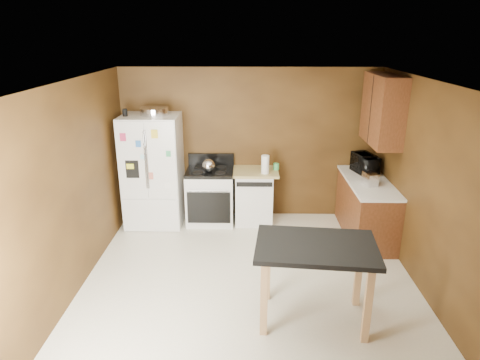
{
  "coord_description": "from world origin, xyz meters",
  "views": [
    {
      "loc": [
        -0.03,
        -4.66,
        3.01
      ],
      "look_at": [
        -0.13,
        0.85,
        1.11
      ],
      "focal_mm": 32.0,
      "sensor_mm": 36.0,
      "label": 1
    }
  ],
  "objects_px": {
    "paper_towel": "(265,164)",
    "toaster": "(370,179)",
    "dishwasher": "(254,196)",
    "pen_cup": "(125,113)",
    "island": "(316,256)",
    "green_canister": "(276,166)",
    "kettle": "(209,166)",
    "refrigerator": "(153,171)",
    "microwave": "(365,165)",
    "gas_range": "(210,195)",
    "roasting_pan": "(154,111)"
  },
  "relations": [
    {
      "from": "kettle",
      "to": "microwave",
      "type": "relative_size",
      "value": 0.43
    },
    {
      "from": "toaster",
      "to": "island",
      "type": "bearing_deg",
      "value": -131.31
    },
    {
      "from": "green_canister",
      "to": "island",
      "type": "bearing_deg",
      "value": -84.45
    },
    {
      "from": "roasting_pan",
      "to": "kettle",
      "type": "height_order",
      "value": "roasting_pan"
    },
    {
      "from": "toaster",
      "to": "dishwasher",
      "type": "distance_m",
      "value": 1.89
    },
    {
      "from": "dishwasher",
      "to": "island",
      "type": "bearing_deg",
      "value": -76.62
    },
    {
      "from": "paper_towel",
      "to": "refrigerator",
      "type": "xyz_separation_m",
      "value": [
        -1.8,
        0.05,
        -0.14
      ]
    },
    {
      "from": "pen_cup",
      "to": "dishwasher",
      "type": "distance_m",
      "value": 2.43
    },
    {
      "from": "toaster",
      "to": "refrigerator",
      "type": "height_order",
      "value": "refrigerator"
    },
    {
      "from": "kettle",
      "to": "dishwasher",
      "type": "height_order",
      "value": "kettle"
    },
    {
      "from": "toaster",
      "to": "refrigerator",
      "type": "distance_m",
      "value": 3.37
    },
    {
      "from": "paper_towel",
      "to": "toaster",
      "type": "distance_m",
      "value": 1.61
    },
    {
      "from": "green_canister",
      "to": "microwave",
      "type": "height_order",
      "value": "microwave"
    },
    {
      "from": "paper_towel",
      "to": "refrigerator",
      "type": "relative_size",
      "value": 0.16
    },
    {
      "from": "island",
      "to": "green_canister",
      "type": "bearing_deg",
      "value": 95.55
    },
    {
      "from": "green_canister",
      "to": "toaster",
      "type": "bearing_deg",
      "value": -28.82
    },
    {
      "from": "roasting_pan",
      "to": "gas_range",
      "type": "bearing_deg",
      "value": 0.47
    },
    {
      "from": "roasting_pan",
      "to": "pen_cup",
      "type": "height_order",
      "value": "same"
    },
    {
      "from": "paper_towel",
      "to": "toaster",
      "type": "height_order",
      "value": "paper_towel"
    },
    {
      "from": "microwave",
      "to": "dishwasher",
      "type": "height_order",
      "value": "microwave"
    },
    {
      "from": "roasting_pan",
      "to": "green_canister",
      "type": "distance_m",
      "value": 2.13
    },
    {
      "from": "gas_range",
      "to": "paper_towel",
      "type": "bearing_deg",
      "value": -7.29
    },
    {
      "from": "island",
      "to": "refrigerator",
      "type": "bearing_deg",
      "value": 131.88
    },
    {
      "from": "green_canister",
      "to": "toaster",
      "type": "xyz_separation_m",
      "value": [
        1.33,
        -0.73,
        0.05
      ]
    },
    {
      "from": "roasting_pan",
      "to": "dishwasher",
      "type": "height_order",
      "value": "roasting_pan"
    },
    {
      "from": "paper_towel",
      "to": "pen_cup",
      "type": "bearing_deg",
      "value": -179.46
    },
    {
      "from": "kettle",
      "to": "dishwasher",
      "type": "distance_m",
      "value": 0.92
    },
    {
      "from": "paper_towel",
      "to": "green_canister",
      "type": "xyz_separation_m",
      "value": [
        0.19,
        0.19,
        -0.09
      ]
    },
    {
      "from": "pen_cup",
      "to": "island",
      "type": "height_order",
      "value": "pen_cup"
    },
    {
      "from": "paper_towel",
      "to": "island",
      "type": "bearing_deg",
      "value": -79.71
    },
    {
      "from": "paper_towel",
      "to": "green_canister",
      "type": "bearing_deg",
      "value": 45.81
    },
    {
      "from": "microwave",
      "to": "roasting_pan",
      "type": "bearing_deg",
      "value": 73.03
    },
    {
      "from": "roasting_pan",
      "to": "pen_cup",
      "type": "xyz_separation_m",
      "value": [
        -0.42,
        -0.13,
        0.0
      ]
    },
    {
      "from": "refrigerator",
      "to": "gas_range",
      "type": "xyz_separation_m",
      "value": [
        0.91,
        0.06,
        -0.44
      ]
    },
    {
      "from": "green_canister",
      "to": "island",
      "type": "relative_size",
      "value": 0.08
    },
    {
      "from": "green_canister",
      "to": "island",
      "type": "distance_m",
      "value": 2.66
    },
    {
      "from": "pen_cup",
      "to": "island",
      "type": "bearing_deg",
      "value": -43.11
    },
    {
      "from": "refrigerator",
      "to": "gas_range",
      "type": "distance_m",
      "value": 1.01
    },
    {
      "from": "roasting_pan",
      "to": "microwave",
      "type": "relative_size",
      "value": 0.9
    },
    {
      "from": "microwave",
      "to": "toaster",
      "type": "bearing_deg",
      "value": 158.07
    },
    {
      "from": "toaster",
      "to": "gas_range",
      "type": "height_order",
      "value": "gas_range"
    },
    {
      "from": "kettle",
      "to": "island",
      "type": "height_order",
      "value": "kettle"
    },
    {
      "from": "green_canister",
      "to": "island",
      "type": "height_order",
      "value": "green_canister"
    },
    {
      "from": "pen_cup",
      "to": "roasting_pan",
      "type": "bearing_deg",
      "value": 16.76
    },
    {
      "from": "green_canister",
      "to": "gas_range",
      "type": "relative_size",
      "value": 0.1
    },
    {
      "from": "pen_cup",
      "to": "toaster",
      "type": "xyz_separation_m",
      "value": [
        3.67,
        -0.52,
        -0.87
      ]
    },
    {
      "from": "paper_towel",
      "to": "toaster",
      "type": "bearing_deg",
      "value": -19.51
    },
    {
      "from": "microwave",
      "to": "gas_range",
      "type": "height_order",
      "value": "microwave"
    },
    {
      "from": "paper_towel",
      "to": "dishwasher",
      "type": "relative_size",
      "value": 0.33
    },
    {
      "from": "green_canister",
      "to": "microwave",
      "type": "relative_size",
      "value": 0.21
    }
  ]
}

